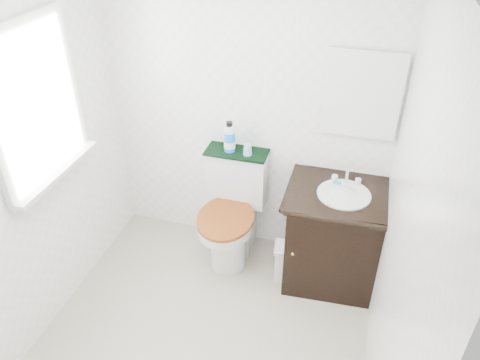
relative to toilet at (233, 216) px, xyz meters
The scene contains 13 objects.
floor 1.04m from the toilet, 87.03° to the right, with size 2.40×2.40×0.00m, color #A59B84.
wall_back 0.84m from the toilet, 78.12° to the left, with size 2.40×2.40×0.00m, color white.
wall_left 1.64m from the toilet, 137.50° to the right, with size 2.40×2.40×0.00m, color white.
wall_right 1.70m from the toilet, 39.92° to the right, with size 2.40×2.40×0.00m, color white.
window 1.70m from the toilet, 145.07° to the right, with size 0.02×0.70×0.90m, color white.
mirror 1.38m from the toilet, 13.82° to the left, with size 0.50×0.02×0.60m, color silver.
toilet is the anchor object (origin of this frame).
vanity 0.82m from the toilet, ahead, with size 0.75×0.66×0.92m.
trash_bin 0.57m from the toilet, 17.98° to the right, with size 0.24×0.20×0.32m.
towel 0.54m from the toilet, 90.00° to the left, with size 0.48×0.22×0.02m, color black.
mouthwash_bottle 0.66m from the toilet, 114.12° to the left, with size 0.09×0.09×0.25m.
cup 0.59m from the toilet, 47.69° to the left, with size 0.07×0.07×0.09m, color #7FAACF.
soap_bar 0.90m from the toilet, ahead, with size 0.08×0.05×0.02m, color #1A787F.
Camera 1 is at (0.83, -1.89, 2.72)m, focal length 35.00 mm.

